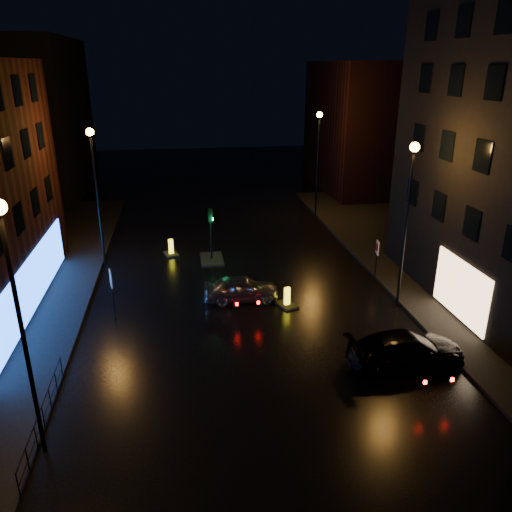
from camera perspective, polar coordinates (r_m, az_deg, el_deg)
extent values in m
plane|color=black|center=(19.85, 1.59, -15.06)|extent=(120.00, 120.00, 0.00)
cube|color=black|center=(31.45, 24.68, -2.68)|extent=(12.00, 44.00, 0.15)
cube|color=black|center=(52.60, -23.97, 14.19)|extent=(8.00, 16.00, 14.00)
cube|color=black|center=(51.36, 12.03, 14.24)|extent=(8.00, 14.00, 12.00)
cylinder|color=black|center=(16.47, -24.95, -8.98)|extent=(0.14, 0.14, 8.00)
cylinder|color=black|center=(31.10, -17.59, 5.73)|extent=(0.14, 0.14, 8.00)
cylinder|color=black|center=(30.36, -18.43, 13.02)|extent=(0.20, 0.20, 0.25)
sphere|color=orange|center=(30.35, -18.46, 13.30)|extent=(0.44, 0.44, 0.44)
cylinder|color=black|center=(25.49, 16.67, 2.56)|extent=(0.14, 0.14, 8.00)
cylinder|color=black|center=(24.58, 17.65, 11.43)|extent=(0.20, 0.20, 0.25)
sphere|color=orange|center=(24.55, 17.69, 11.78)|extent=(0.44, 0.44, 0.44)
cylinder|color=black|center=(40.02, 7.01, 9.80)|extent=(0.14, 0.14, 8.00)
cylinder|color=black|center=(39.45, 7.28, 15.51)|extent=(0.20, 0.20, 0.25)
sphere|color=orange|center=(39.43, 7.29, 15.73)|extent=(0.44, 0.44, 0.44)
cube|color=black|center=(32.00, -5.08, -0.36)|extent=(1.40, 2.40, 0.12)
cylinder|color=black|center=(31.54, -5.15, 1.90)|extent=(0.12, 0.12, 2.80)
cube|color=black|center=(31.05, -5.25, 4.69)|extent=(0.28, 0.22, 0.90)
cylinder|color=#0CFF59|center=(31.14, -4.98, 4.21)|extent=(0.05, 0.18, 0.18)
cylinder|color=black|center=(18.91, -23.33, -15.50)|extent=(0.05, 6.00, 0.05)
cylinder|color=black|center=(19.18, -23.12, -16.64)|extent=(0.04, 6.00, 0.04)
cylinder|color=black|center=(16.98, -25.52, -22.72)|extent=(0.04, 0.04, 1.00)
cylinder|color=black|center=(19.18, -23.12, -16.64)|extent=(0.04, 0.04, 1.00)
cylinder|color=black|center=(21.57, -21.34, -11.85)|extent=(0.04, 0.04, 1.00)
imported|color=#A7AAAF|center=(26.32, -1.68, -3.73)|extent=(3.98, 1.74, 1.34)
imported|color=black|center=(21.79, 16.78, -10.20)|extent=(5.14, 2.46, 1.44)
cube|color=black|center=(26.01, 3.55, -5.60)|extent=(1.16, 1.38, 0.10)
cube|color=yellow|center=(25.80, 3.57, -4.63)|extent=(0.32, 0.26, 0.98)
cube|color=black|center=(25.80, 3.57, -4.63)|extent=(0.28, 0.13, 0.59)
cube|color=black|center=(33.24, -9.65, 0.23)|extent=(1.11, 1.39, 0.10)
cube|color=yellow|center=(33.07, -9.70, 1.05)|extent=(0.32, 0.25, 1.02)
cube|color=black|center=(33.07, -9.70, 1.05)|extent=(0.30, 0.10, 0.61)
cylinder|color=black|center=(25.27, -16.07, -4.32)|extent=(0.07, 0.07, 2.45)
cube|color=white|center=(24.92, -16.27, -2.47)|extent=(0.19, 0.61, 0.83)
cylinder|color=#B20C0C|center=(24.92, -16.20, -2.46)|extent=(0.13, 0.48, 0.49)
cylinder|color=black|center=(29.32, 13.58, -0.62)|extent=(0.06, 0.06, 2.34)
cube|color=white|center=(29.02, 13.72, 0.95)|extent=(0.16, 0.58, 0.80)
cylinder|color=#B20C0C|center=(29.01, 13.66, 0.95)|extent=(0.11, 0.46, 0.47)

